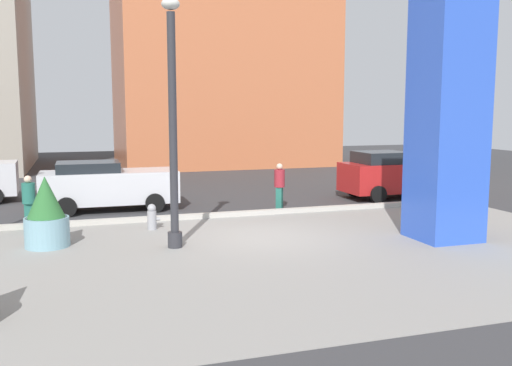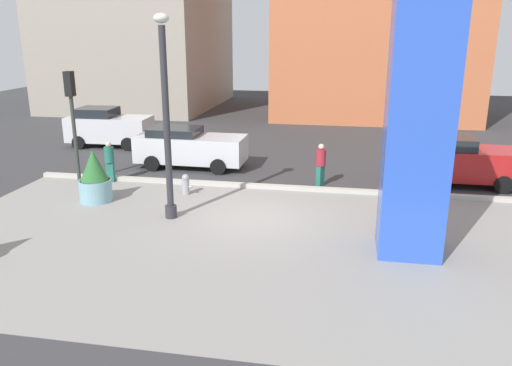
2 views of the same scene
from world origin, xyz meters
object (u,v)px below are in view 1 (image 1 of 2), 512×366
at_px(lamp_post, 173,130).
at_px(potted_plant_near_left, 46,215).
at_px(pedestrian_crossing, 29,200).
at_px(art_pillar_blue, 447,119).
at_px(fire_hydrant, 152,217).
at_px(car_curb_east, 108,185).
at_px(car_intersection, 392,175).
at_px(pedestrian_by_curb, 279,184).

distance_m(lamp_post, potted_plant_near_left, 3.86).
height_order(lamp_post, pedestrian_crossing, lamp_post).
bearing_deg(art_pillar_blue, fire_hydrant, 153.88).
distance_m(potted_plant_near_left, fire_hydrant, 3.07).
bearing_deg(art_pillar_blue, car_curb_east, 138.73).
xyz_separation_m(potted_plant_near_left, car_curb_east, (1.76, 4.92, 0.05)).
height_order(lamp_post, car_intersection, lamp_post).
bearing_deg(fire_hydrant, art_pillar_blue, -26.12).
relative_size(lamp_post, car_intersection, 1.48).
relative_size(lamp_post, potted_plant_near_left, 3.38).
bearing_deg(car_intersection, pedestrian_by_curb, -167.04).
relative_size(lamp_post, art_pillar_blue, 0.95).
distance_m(art_pillar_blue, pedestrian_crossing, 11.71).
distance_m(fire_hydrant, car_intersection, 10.21).
height_order(fire_hydrant, car_curb_east, car_curb_east).
bearing_deg(lamp_post, car_curb_east, 102.05).
bearing_deg(art_pillar_blue, car_intersection, 69.31).
bearing_deg(pedestrian_crossing, art_pillar_blue, -23.36).
bearing_deg(pedestrian_by_curb, car_curb_east, 162.53).
height_order(car_curb_east, pedestrian_by_curb, car_curb_east).
bearing_deg(lamp_post, pedestrian_by_curb, 44.23).
bearing_deg(pedestrian_crossing, car_intersection, 9.05).
bearing_deg(pedestrian_by_curb, art_pillar_blue, -64.37).
height_order(lamp_post, car_curb_east, lamp_post).
bearing_deg(pedestrian_by_curb, pedestrian_crossing, -173.53).
bearing_deg(car_curb_east, potted_plant_near_left, -109.68).
bearing_deg(potted_plant_near_left, pedestrian_crossing, 103.89).
relative_size(car_intersection, car_curb_east, 0.89).
distance_m(fire_hydrant, pedestrian_by_curb, 5.01).
distance_m(car_curb_east, pedestrian_by_curb, 5.88).
distance_m(lamp_post, art_pillar_blue, 7.06).
height_order(car_intersection, car_curb_east, car_intersection).
xyz_separation_m(art_pillar_blue, pedestrian_by_curb, (-2.62, 5.45, -2.29)).
relative_size(potted_plant_near_left, pedestrian_crossing, 1.14).
xyz_separation_m(lamp_post, potted_plant_near_left, (-3.04, 1.06, -2.13)).
height_order(lamp_post, art_pillar_blue, art_pillar_blue).
bearing_deg(pedestrian_by_curb, lamp_post, -135.77).
height_order(potted_plant_near_left, pedestrian_by_curb, potted_plant_near_left).
distance_m(art_pillar_blue, car_curb_east, 11.18).
xyz_separation_m(lamp_post, car_intersection, (9.45, 5.39, -2.03)).
xyz_separation_m(art_pillar_blue, fire_hydrant, (-7.21, 3.54, -2.81)).
bearing_deg(fire_hydrant, car_intersection, 17.67).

